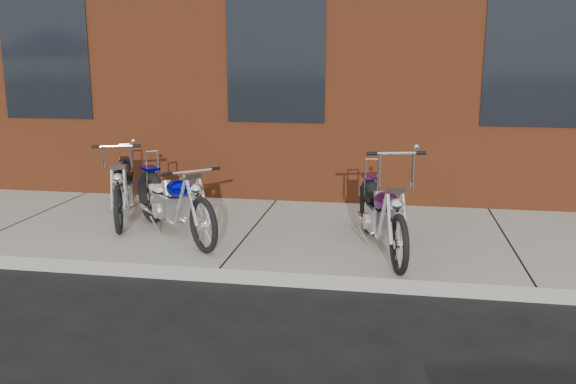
# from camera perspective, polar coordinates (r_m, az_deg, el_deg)

# --- Properties ---
(ground) EXTENTS (120.00, 120.00, 0.00)m
(ground) POSITION_cam_1_polar(r_m,az_deg,el_deg) (6.19, -6.39, -8.44)
(ground) COLOR black
(ground) RESTS_ON ground
(sidewalk) EXTENTS (22.00, 3.00, 0.15)m
(sidewalk) POSITION_cam_1_polar(r_m,az_deg,el_deg) (7.55, -3.25, -3.92)
(sidewalk) COLOR #9A978A
(sidewalk) RESTS_ON ground
(chopper_purple) EXTENTS (0.68, 2.04, 1.17)m
(chopper_purple) POSITION_cam_1_polar(r_m,az_deg,el_deg) (6.67, 8.76, -2.25)
(chopper_purple) COLOR black
(chopper_purple) RESTS_ON sidewalk
(chopper_blue) EXTENTS (1.54, 1.61, 0.92)m
(chopper_blue) POSITION_cam_1_polar(r_m,az_deg,el_deg) (7.25, -10.69, -1.06)
(chopper_blue) COLOR black
(chopper_blue) RESTS_ON sidewalk
(chopper_third) EXTENTS (0.83, 1.95, 1.04)m
(chopper_third) POSITION_cam_1_polar(r_m,az_deg,el_deg) (8.19, -15.17, 0.17)
(chopper_third) COLOR black
(chopper_third) RESTS_ON sidewalk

